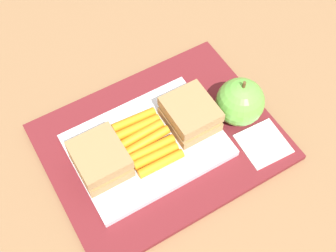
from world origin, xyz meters
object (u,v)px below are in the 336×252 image
Objects in this scene: paper_napkin at (263,144)px; sandwich_half_left at (100,159)px; carrot_sticks_bundle at (147,141)px; food_tray at (147,145)px; sandwich_half_right at (190,114)px; apple at (240,102)px.

sandwich_half_left is at bearing 159.57° from paper_napkin.
paper_napkin is (0.16, -0.09, -0.02)m from carrot_sticks_bundle.
food_tray is 3.29× the size of paper_napkin.
sandwich_half_left is 0.08m from carrot_sticks_bundle.
apple is (0.08, -0.02, 0.00)m from sandwich_half_right.
food_tray is 2.88× the size of sandwich_half_left.
sandwich_half_left reaches higher than carrot_sticks_bundle.
carrot_sticks_bundle is (-0.00, -0.00, 0.01)m from food_tray.
sandwich_half_left is at bearing 180.00° from sandwich_half_right.
apple reaches higher than sandwich_half_left.
carrot_sticks_bundle reaches higher than paper_napkin.
sandwich_half_left is 0.26m from paper_napkin.
carrot_sticks_bundle is at bearing -179.94° from sandwich_half_right.
sandwich_half_right is at bearing 0.00° from sandwich_half_left.
apple reaches higher than food_tray.
apple is (0.16, -0.02, 0.02)m from carrot_sticks_bundle.
carrot_sticks_bundle is (0.08, -0.00, -0.02)m from sandwich_half_left.
apple is at bearing -5.60° from sandwich_half_left.
paper_napkin is at bearing -86.49° from apple.
sandwich_half_right reaches higher than food_tray.
carrot_sticks_bundle reaches higher than food_tray.
food_tray is at bearing 17.55° from carrot_sticks_bundle.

